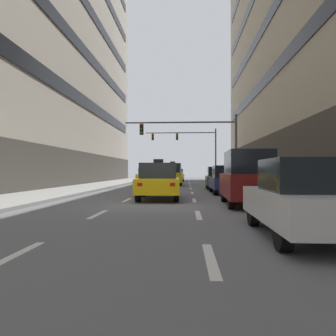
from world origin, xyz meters
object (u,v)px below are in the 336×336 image
(car_parked_2, at_px, (227,180))
(pedestrian_1, at_px, (249,174))
(taxi_driving_1, at_px, (173,174))
(pedestrian_0, at_px, (278,176))
(car_parked_1, at_px, (248,178))
(traffic_signal_1, at_px, (191,143))
(car_parked_0, at_px, (305,199))
(taxi_driving_3, at_px, (159,181))
(taxi_driving_0, at_px, (147,175))
(car_parked_3, at_px, (219,178))
(traffic_signal_0, at_px, (199,137))
(taxi_driving_2, at_px, (177,175))

(car_parked_2, bearing_deg, pedestrian_1, 73.44)
(taxi_driving_1, height_order, pedestrian_0, taxi_driving_1)
(car_parked_1, height_order, traffic_signal_1, traffic_signal_1)
(car_parked_0, distance_m, car_parked_2, 12.70)
(taxi_driving_3, bearing_deg, car_parked_1, -35.38)
(car_parked_1, xyz_separation_m, car_parked_2, (0.00, 6.60, -0.24))
(taxi_driving_0, height_order, car_parked_3, taxi_driving_0)
(pedestrian_1, bearing_deg, pedestrian_0, -88.80)
(traffic_signal_0, bearing_deg, taxi_driving_1, 115.68)
(car_parked_1, xyz_separation_m, pedestrian_0, (3.57, 8.96, -0.04))
(taxi_driving_2, height_order, taxi_driving_3, taxi_driving_3)
(car_parked_3, xyz_separation_m, traffic_signal_0, (-1.34, 1.29, 3.13))
(taxi_driving_0, relative_size, pedestrian_0, 2.92)
(car_parked_0, bearing_deg, car_parked_3, 90.00)
(car_parked_2, relative_size, traffic_signal_0, 0.50)
(car_parked_1, bearing_deg, taxi_driving_1, 101.62)
(car_parked_1, xyz_separation_m, traffic_signal_0, (-1.34, 12.77, 2.89))
(taxi_driving_2, relative_size, car_parked_0, 1.02)
(car_parked_0, bearing_deg, pedestrian_0, 76.66)
(car_parked_2, distance_m, car_parked_3, 4.88)
(taxi_driving_2, xyz_separation_m, car_parked_1, (3.53, -28.51, 0.26))
(taxi_driving_1, bearing_deg, pedestrian_0, -49.81)
(car_parked_1, relative_size, pedestrian_1, 2.90)
(car_parked_0, relative_size, traffic_signal_1, 0.46)
(taxi_driving_2, relative_size, car_parked_1, 0.98)
(traffic_signal_1, height_order, pedestrian_0, traffic_signal_1)
(taxi_driving_0, height_order, taxi_driving_1, taxi_driving_1)
(taxi_driving_0, height_order, car_parked_0, taxi_driving_0)
(car_parked_2, xyz_separation_m, car_parked_3, (-0.00, 4.88, -0.01))
(taxi_driving_0, xyz_separation_m, pedestrian_0, (10.29, -15.08, 0.20))
(traffic_signal_1, relative_size, pedestrian_1, 6.08)
(taxi_driving_1, height_order, taxi_driving_2, taxi_driving_1)
(taxi_driving_3, height_order, car_parked_3, taxi_driving_3)
(taxi_driving_2, relative_size, pedestrian_1, 2.84)
(car_parked_2, distance_m, pedestrian_1, 11.86)
(car_parked_2, distance_m, traffic_signal_1, 24.08)
(car_parked_3, distance_m, traffic_signal_1, 19.30)
(taxi_driving_0, xyz_separation_m, car_parked_2, (6.72, -17.44, -0.00))
(car_parked_1, height_order, pedestrian_0, car_parked_1)
(taxi_driving_1, xyz_separation_m, taxi_driving_3, (-0.07, -14.84, -0.17))
(car_parked_1, bearing_deg, traffic_signal_0, 96.01)
(car_parked_0, distance_m, car_parked_1, 6.11)
(car_parked_0, height_order, car_parked_1, car_parked_1)
(car_parked_3, relative_size, traffic_signal_0, 0.50)
(taxi_driving_1, height_order, taxi_driving_3, taxi_driving_1)
(car_parked_3, bearing_deg, car_parked_1, -89.99)
(taxi_driving_0, height_order, taxi_driving_3, taxi_driving_3)
(taxi_driving_2, height_order, traffic_signal_1, traffic_signal_1)
(car_parked_0, xyz_separation_m, car_parked_3, (-0.00, 17.59, 0.02))
(traffic_signal_0, bearing_deg, taxi_driving_2, 97.90)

